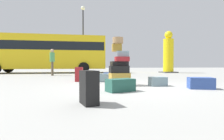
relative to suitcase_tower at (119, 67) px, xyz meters
name	(u,v)px	position (x,y,z in m)	size (l,w,h in m)	color
ground_plane	(131,87)	(0.26, -0.43, -0.58)	(80.00, 80.00, 0.00)	#9E9E99
suitcase_tower	(119,67)	(0.00, 0.00, 0.00)	(0.71, 0.56, 1.54)	beige
suitcase_slate_foreground_near	(104,78)	(-0.32, 1.30, -0.42)	(0.56, 0.42, 0.31)	gray
suitcase_slate_white_trunk	(158,81)	(1.14, -0.41, -0.44)	(0.51, 0.34, 0.28)	gray
suitcase_teal_behind_tower	(120,85)	(-0.27, -1.31, -0.42)	(0.68, 0.37, 0.31)	#26594C
suitcase_navy_right_side	(110,76)	(0.16, 2.66, -0.43)	(0.57, 0.34, 0.30)	#334F99
suitcase_maroon_foreground_far	(79,74)	(-1.27, 1.59, -0.29)	(0.27, 0.41, 0.57)	maroon
suitcase_black_left_side	(89,87)	(-1.11, -2.59, -0.30)	(0.23, 0.41, 0.56)	black
suitcase_navy_upright_blue	(201,83)	(2.01, -1.24, -0.42)	(0.63, 0.41, 0.31)	#334F99
person_bearded_onlooker	(52,60)	(-2.93, 5.93, 0.42)	(0.30, 0.33, 1.66)	brown
yellow_dummy_statue	(168,54)	(6.33, 8.47, 1.01)	(1.23, 1.23, 3.60)	yellow
parked_bus	(44,52)	(-4.22, 10.39, 1.26)	(10.35, 2.88, 3.15)	yellow
lamp_post	(83,29)	(-0.91, 10.21, 3.27)	(0.36, 0.36, 5.87)	#333338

